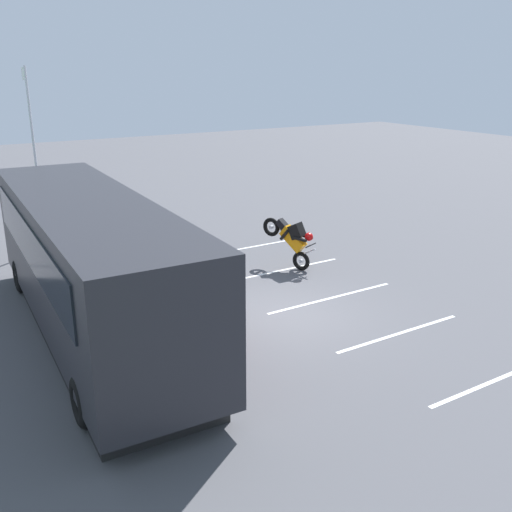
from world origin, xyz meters
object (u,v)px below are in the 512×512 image
spectator_left (207,277)px  flagpole (36,163)px  spectator_far_left (234,288)px  parked_motorcycle_silver (217,330)px  spectator_centre (195,266)px  stunt_motorcycle (292,238)px  tour_bus (90,268)px

spectator_left → flagpole: bearing=16.3°
spectator_far_left → parked_motorcycle_silver: bearing=130.3°
spectator_centre → stunt_motorcycle: bearing=-75.6°
tour_bus → parked_motorcycle_silver: 3.26m
spectator_centre → stunt_motorcycle: 3.88m
tour_bus → stunt_motorcycle: tour_bus is taller
tour_bus → spectator_far_left: (-1.53, -2.90, -0.58)m
tour_bus → spectator_centre: 2.98m
spectator_far_left → flagpole: flagpole is taller
spectator_far_left → stunt_motorcycle: size_ratio=0.92×
tour_bus → stunt_motorcycle: (1.49, -6.62, -0.66)m
spectator_centre → flagpole: (6.97, 2.43, 1.95)m
spectator_left → stunt_motorcycle: size_ratio=0.89×
spectator_far_left → spectator_left: size_ratio=1.04×
tour_bus → flagpole: (7.50, -0.44, 1.34)m
spectator_left → spectator_centre: size_ratio=0.99×
tour_bus → spectator_far_left: tour_bus is taller
stunt_motorcycle → flagpole: bearing=45.9°
tour_bus → stunt_motorcycle: size_ratio=5.46×
spectator_far_left → stunt_motorcycle: 4.80m
tour_bus → parked_motorcycle_silver: size_ratio=5.18×
spectator_left → parked_motorcycle_silver: bearing=159.6°
tour_bus → flagpole: bearing=-3.3°
spectator_left → tour_bus: bearing=81.6°
spectator_centre → stunt_motorcycle: spectator_centre is taller
stunt_motorcycle → spectator_far_left: bearing=129.0°
stunt_motorcycle → flagpole: 8.85m
tour_bus → spectator_left: (-0.41, -2.75, -0.63)m
spectator_far_left → parked_motorcycle_silver: (-0.70, 0.82, -0.58)m
spectator_left → spectator_centre: 0.94m
tour_bus → spectator_far_left: 3.33m
spectator_left → stunt_motorcycle: 4.32m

